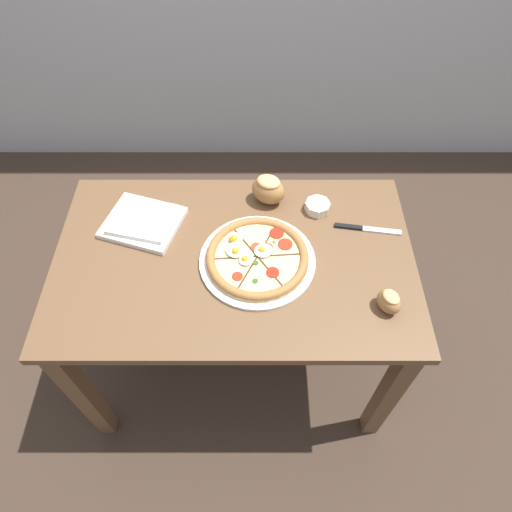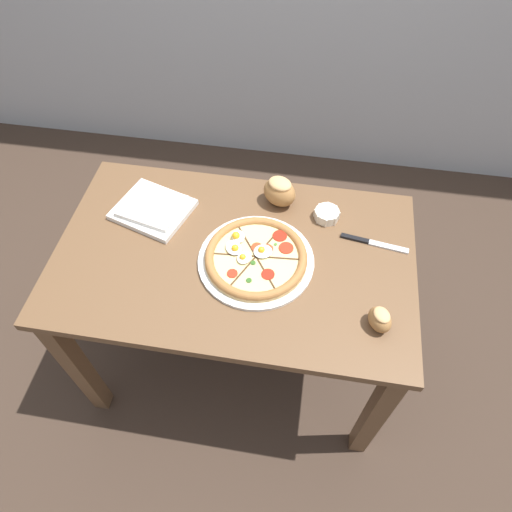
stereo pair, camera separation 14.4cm
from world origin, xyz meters
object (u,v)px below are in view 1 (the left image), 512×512
dining_table (234,279)px  pizza (256,258)px  ramekin_bowl (316,206)px  bread_piece_mid (267,189)px  napkin_folded (141,222)px  bread_piece_near (388,301)px  knife_main (365,228)px

dining_table → pizza: pizza is taller
ramekin_bowl → bread_piece_mid: size_ratio=0.62×
pizza → napkin_folded: size_ratio=1.26×
pizza → bread_piece_mid: (0.04, 0.27, 0.04)m
napkin_folded → bread_piece_near: 0.84m
dining_table → bread_piece_near: bread_piece_near is taller
napkin_folded → knife_main: size_ratio=1.32×
bread_piece_near → knife_main: size_ratio=0.44×
napkin_folded → bread_piece_near: bearing=-23.0°
ramekin_bowl → dining_table: bearing=-144.1°
pizza → napkin_folded: 0.42m
ramekin_bowl → bread_piece_near: 0.43m
dining_table → bread_piece_near: bearing=-22.4°
bread_piece_mid → dining_table: bearing=-114.4°
pizza → knife_main: 0.40m
pizza → bread_piece_mid: bearing=81.7°
dining_table → ramekin_bowl: size_ratio=13.06×
bread_piece_near → bread_piece_mid: 0.56m
napkin_folded → pizza: bearing=-22.0°
pizza → napkin_folded: bearing=158.0°
bread_piece_near → dining_table: bearing=157.6°
pizza → ramekin_bowl: (0.21, 0.22, -0.00)m
dining_table → bread_piece_near: (0.46, -0.19, 0.16)m
napkin_folded → bread_piece_near: bread_piece_near is taller
dining_table → knife_main: size_ratio=5.22×
bread_piece_mid → pizza: bearing=-98.3°
dining_table → pizza: bearing=-13.4°
bread_piece_mid → napkin_folded: bearing=-165.1°
pizza → bread_piece_near: (0.39, -0.17, 0.02)m
knife_main → dining_table: bearing=-156.9°
bread_piece_mid → ramekin_bowl: bearing=-15.2°
ramekin_bowl → bread_piece_near: bread_piece_near is taller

